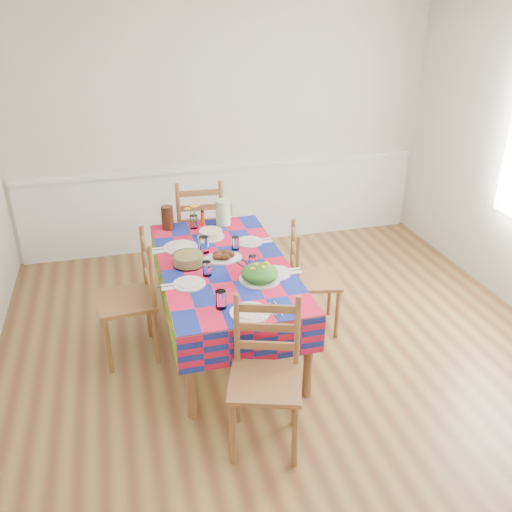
# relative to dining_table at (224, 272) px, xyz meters

# --- Properties ---
(room) EXTENTS (4.58, 5.08, 2.78)m
(room) POSITION_rel_dining_table_xyz_m (0.41, -0.58, 0.71)
(room) COLOR brown
(room) RESTS_ON ground
(wainscot) EXTENTS (4.41, 0.06, 0.92)m
(wainscot) POSITION_rel_dining_table_xyz_m (0.41, 1.90, -0.15)
(wainscot) COLOR white
(wainscot) RESTS_ON room
(dining_table) EXTENTS (0.99, 1.83, 0.71)m
(dining_table) POSITION_rel_dining_table_xyz_m (0.00, 0.00, 0.00)
(dining_table) COLOR brown
(dining_table) RESTS_ON room
(setting_near_head) EXTENTS (0.43, 0.29, 0.13)m
(setting_near_head) POSITION_rel_dining_table_xyz_m (-0.04, -0.72, 0.11)
(setting_near_head) COLOR silver
(setting_near_head) RESTS_ON dining_table
(setting_left_near) EXTENTS (0.43, 0.26, 0.11)m
(setting_left_near) POSITION_rel_dining_table_xyz_m (-0.26, -0.24, 0.10)
(setting_left_near) COLOR silver
(setting_left_near) RESTS_ON dining_table
(setting_left_far) EXTENTS (0.52, 0.31, 0.14)m
(setting_left_far) POSITION_rel_dining_table_xyz_m (-0.23, 0.31, 0.11)
(setting_left_far) COLOR silver
(setting_left_far) RESTS_ON dining_table
(setting_right_near) EXTENTS (0.45, 0.26, 0.12)m
(setting_right_near) POSITION_rel_dining_table_xyz_m (0.29, -0.23, 0.10)
(setting_right_near) COLOR silver
(setting_right_near) RESTS_ON dining_table
(setting_right_far) EXTENTS (0.43, 0.25, 0.11)m
(setting_right_far) POSITION_rel_dining_table_xyz_m (0.24, 0.28, 0.10)
(setting_right_far) COLOR silver
(setting_right_far) RESTS_ON dining_table
(meat_platter) EXTENTS (0.31, 0.22, 0.06)m
(meat_platter) POSITION_rel_dining_table_xyz_m (0.01, 0.07, 0.10)
(meat_platter) COLOR silver
(meat_platter) RESTS_ON dining_table
(salad_platter) EXTENTS (0.30, 0.30, 0.13)m
(salad_platter) POSITION_rel_dining_table_xyz_m (0.20, -0.34, 0.13)
(salad_platter) COLOR silver
(salad_platter) RESTS_ON dining_table
(pasta_bowl) EXTENTS (0.24, 0.24, 0.09)m
(pasta_bowl) POSITION_rel_dining_table_xyz_m (-0.27, 0.04, 0.12)
(pasta_bowl) COLOR white
(pasta_bowl) RESTS_ON dining_table
(cake) EXTENTS (0.23, 0.23, 0.06)m
(cake) POSITION_rel_dining_table_xyz_m (-0.01, 0.51, 0.11)
(cake) COLOR silver
(cake) RESTS_ON dining_table
(serving_utensils) EXTENTS (0.12, 0.26, 0.01)m
(serving_utensils) POSITION_rel_dining_table_xyz_m (0.16, -0.12, 0.08)
(serving_utensils) COLOR black
(serving_utensils) RESTS_ON dining_table
(flower_vase) EXTENTS (0.14, 0.12, 0.23)m
(flower_vase) POSITION_rel_dining_table_xyz_m (-0.12, 0.75, 0.17)
(flower_vase) COLOR white
(flower_vase) RESTS_ON dining_table
(hot_sauce) EXTENTS (0.04, 0.04, 0.15)m
(hot_sauce) POSITION_rel_dining_table_xyz_m (-0.03, 0.79, 0.15)
(hot_sauce) COLOR red
(hot_sauce) RESTS_ON dining_table
(green_pitcher) EXTENTS (0.13, 0.13, 0.23)m
(green_pitcher) POSITION_rel_dining_table_xyz_m (0.16, 0.77, 0.19)
(green_pitcher) COLOR #B9E4A1
(green_pitcher) RESTS_ON dining_table
(tea_pitcher) EXTENTS (0.11, 0.11, 0.21)m
(tea_pitcher) POSITION_rel_dining_table_xyz_m (-0.34, 0.79, 0.18)
(tea_pitcher) COLOR black
(tea_pitcher) RESTS_ON dining_table
(name_card) EXTENTS (0.08, 0.02, 0.02)m
(name_card) POSITION_rel_dining_table_xyz_m (0.03, -0.86, 0.09)
(name_card) COLOR silver
(name_card) RESTS_ON dining_table
(chair_near) EXTENTS (0.55, 0.53, 0.99)m
(chair_near) POSITION_rel_dining_table_xyz_m (0.01, -1.15, -0.15)
(chair_near) COLOR brown
(chair_near) RESTS_ON room
(chair_far) EXTENTS (0.50, 0.48, 1.05)m
(chair_far) POSITION_rel_dining_table_xyz_m (-0.00, 1.15, -0.12)
(chair_far) COLOR brown
(chair_far) RESTS_ON room
(chair_left) EXTENTS (0.46, 0.48, 1.00)m
(chair_left) POSITION_rel_dining_table_xyz_m (-0.72, 0.00, -0.14)
(chair_left) COLOR brown
(chair_left) RESTS_ON room
(chair_right) EXTENTS (0.47, 0.49, 0.93)m
(chair_right) POSITION_rel_dining_table_xyz_m (0.73, 0.01, -0.18)
(chair_right) COLOR brown
(chair_right) RESTS_ON room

